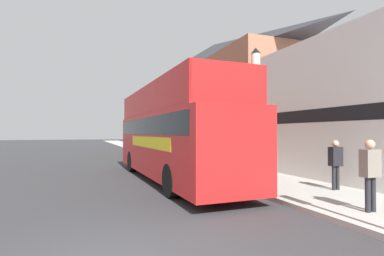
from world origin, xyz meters
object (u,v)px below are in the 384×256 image
(lamp_post_third, at_px, (157,116))
(pedestrian_nearest, at_px, (370,168))
(lamp_post_nearest, at_px, (256,91))
(parked_car_ahead_of_bus, at_px, (146,153))
(lamp_post_second, at_px, (191,111))
(tour_bus, at_px, (171,138))
(litter_bin, at_px, (259,168))
(pedestrian_second, at_px, (336,160))

(lamp_post_third, bearing_deg, pedestrian_nearest, -87.23)
(pedestrian_nearest, distance_m, lamp_post_third, 18.27)
(pedestrian_nearest, distance_m, lamp_post_nearest, 4.68)
(parked_car_ahead_of_bus, xyz_separation_m, lamp_post_second, (1.72, -4.53, 2.68))
(tour_bus, bearing_deg, parked_car_ahead_of_bus, 84.52)
(lamp_post_second, height_order, lamp_post_third, lamp_post_third)
(lamp_post_third, bearing_deg, lamp_post_second, -87.69)
(lamp_post_nearest, bearing_deg, lamp_post_second, 88.86)
(tour_bus, height_order, lamp_post_second, lamp_post_second)
(parked_car_ahead_of_bus, bearing_deg, lamp_post_second, -66.91)
(lamp_post_nearest, relative_size, litter_bin, 5.51)
(tour_bus, height_order, lamp_post_third, lamp_post_third)
(lamp_post_nearest, bearing_deg, lamp_post_third, 90.59)
(litter_bin, bearing_deg, pedestrian_nearest, -92.98)
(tour_bus, xyz_separation_m, pedestrian_second, (4.43, -4.91, -0.70))
(lamp_post_second, relative_size, litter_bin, 5.06)
(pedestrian_nearest, relative_size, pedestrian_second, 1.05)
(tour_bus, distance_m, lamp_post_third, 11.02)
(pedestrian_nearest, relative_size, litter_bin, 1.94)
(lamp_post_nearest, xyz_separation_m, lamp_post_second, (0.14, 7.08, -0.25))
(lamp_post_third, distance_m, litter_bin, 13.19)
(parked_car_ahead_of_bus, height_order, pedestrian_nearest, pedestrian_nearest)
(tour_bus, relative_size, lamp_post_nearest, 2.28)
(pedestrian_nearest, xyz_separation_m, lamp_post_nearest, (-0.73, 3.96, 2.39))
(parked_car_ahead_of_bus, relative_size, litter_bin, 4.50)
(parked_car_ahead_of_bus, relative_size, lamp_post_nearest, 0.82)
(lamp_post_second, bearing_deg, lamp_post_nearest, -91.14)
(parked_car_ahead_of_bus, relative_size, pedestrian_second, 2.44)
(pedestrian_nearest, distance_m, litter_bin, 5.31)
(lamp_post_second, xyz_separation_m, litter_bin, (0.87, -5.76, -2.72))
(lamp_post_nearest, distance_m, lamp_post_second, 7.08)
(tour_bus, height_order, litter_bin, tour_bus)
(pedestrian_second, distance_m, lamp_post_nearest, 3.61)
(lamp_post_nearest, bearing_deg, parked_car_ahead_of_bus, 97.77)
(litter_bin, bearing_deg, lamp_post_third, 95.13)
(tour_bus, relative_size, pedestrian_second, 6.81)
(parked_car_ahead_of_bus, relative_size, pedestrian_nearest, 2.32)
(parked_car_ahead_of_bus, relative_size, lamp_post_second, 0.89)
(tour_bus, relative_size, pedestrian_nearest, 6.47)
(lamp_post_nearest, distance_m, litter_bin, 3.40)
(lamp_post_second, distance_m, litter_bin, 6.43)
(lamp_post_second, distance_m, lamp_post_third, 7.08)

